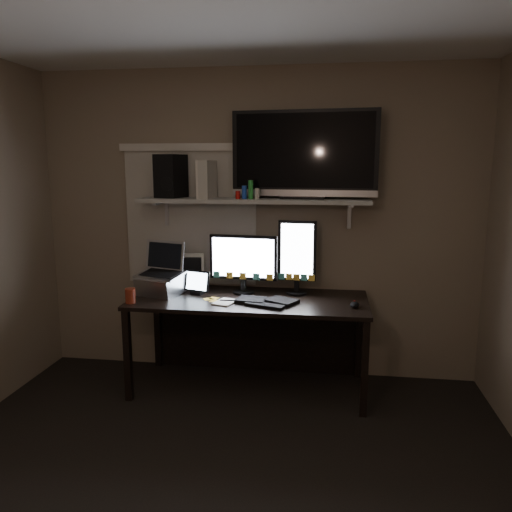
% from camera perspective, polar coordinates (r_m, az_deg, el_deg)
% --- Properties ---
extents(floor, '(3.60, 3.60, 0.00)m').
position_cam_1_polar(floor, '(2.89, -5.66, -26.69)').
color(floor, black).
rests_on(floor, ground).
extents(back_wall, '(3.60, 0.00, 3.60)m').
position_cam_1_polar(back_wall, '(4.10, 0.03, 3.54)').
color(back_wall, '#7A6858').
rests_on(back_wall, floor).
extents(window_blinds, '(1.10, 0.02, 1.10)m').
position_cam_1_polar(window_blinds, '(4.20, -7.48, 4.29)').
color(window_blinds, beige).
rests_on(window_blinds, back_wall).
extents(desk, '(1.80, 0.75, 0.73)m').
position_cam_1_polar(desk, '(4.01, -0.49, -6.84)').
color(desk, black).
rests_on(desk, floor).
extents(wall_shelf, '(1.80, 0.35, 0.03)m').
position_cam_1_polar(wall_shelf, '(3.91, -0.34, 6.36)').
color(wall_shelf, '#9F9F9A').
rests_on(wall_shelf, back_wall).
extents(monitor_landscape, '(0.55, 0.10, 0.48)m').
position_cam_1_polar(monitor_landscape, '(3.94, -1.46, -0.89)').
color(monitor_landscape, black).
rests_on(monitor_landscape, desk).
extents(monitor_portrait, '(0.30, 0.08, 0.59)m').
position_cam_1_polar(monitor_portrait, '(3.91, 4.72, -0.13)').
color(monitor_portrait, black).
rests_on(monitor_portrait, desk).
extents(keyboard, '(0.48, 0.31, 0.03)m').
position_cam_1_polar(keyboard, '(3.72, 1.22, -5.13)').
color(keyboard, black).
rests_on(keyboard, desk).
extents(mouse, '(0.08, 0.11, 0.04)m').
position_cam_1_polar(mouse, '(3.67, 11.20, -5.47)').
color(mouse, black).
rests_on(mouse, desk).
extents(notepad, '(0.19, 0.22, 0.01)m').
position_cam_1_polar(notepad, '(3.72, -3.54, -5.28)').
color(notepad, white).
rests_on(notepad, desk).
extents(tablet, '(0.24, 0.16, 0.19)m').
position_cam_1_polar(tablet, '(3.96, -6.73, -3.01)').
color(tablet, black).
rests_on(tablet, desk).
extents(file_sorter, '(0.24, 0.13, 0.29)m').
position_cam_1_polar(file_sorter, '(4.14, -7.78, -1.79)').
color(file_sorter, black).
rests_on(file_sorter, desk).
extents(laptop, '(0.43, 0.38, 0.40)m').
position_cam_1_polar(laptop, '(3.98, -10.90, -1.51)').
color(laptop, '#ABABAF').
rests_on(laptop, desk).
extents(cup, '(0.09, 0.09, 0.11)m').
position_cam_1_polar(cup, '(3.82, -14.16, -4.42)').
color(cup, maroon).
rests_on(cup, desk).
extents(sticky_notes, '(0.32, 0.25, 0.00)m').
position_cam_1_polar(sticky_notes, '(3.77, -3.54, -5.12)').
color(sticky_notes, yellow).
rests_on(sticky_notes, desk).
extents(tv, '(1.13, 0.30, 0.67)m').
position_cam_1_polar(tv, '(3.91, 5.53, 11.46)').
color(tv, black).
rests_on(tv, wall_shelf).
extents(game_console, '(0.11, 0.25, 0.29)m').
position_cam_1_polar(game_console, '(3.94, -5.66, 8.69)').
color(game_console, beige).
rests_on(game_console, wall_shelf).
extents(speaker, '(0.24, 0.27, 0.34)m').
position_cam_1_polar(speaker, '(4.08, -9.70, 8.99)').
color(speaker, black).
rests_on(speaker, wall_shelf).
extents(bottles, '(0.23, 0.07, 0.15)m').
position_cam_1_polar(bottles, '(3.86, -0.98, 7.61)').
color(bottles, '#A50F0C').
rests_on(bottles, wall_shelf).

